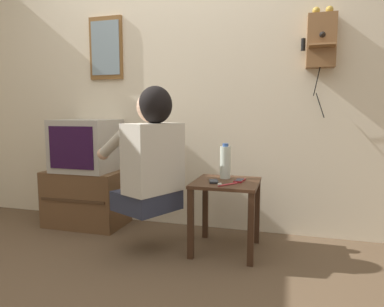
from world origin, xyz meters
name	(u,v)px	position (x,y,z in m)	size (l,w,h in m)	color
ground_plane	(112,284)	(0.00, 0.00, 0.00)	(14.00, 14.00, 0.00)	brown
wall_back	(175,81)	(0.00, 1.17, 1.27)	(6.80, 0.05, 2.55)	beige
side_table	(226,197)	(0.55, 0.68, 0.40)	(0.46, 0.47, 0.51)	#422819
person	(151,153)	(0.05, 0.50, 0.72)	(0.63, 0.59, 0.88)	#2D3347
tv_stand	(87,198)	(-0.75, 0.90, 0.25)	(0.68, 0.42, 0.49)	brown
television	(87,145)	(-0.73, 0.91, 0.71)	(0.50, 0.46, 0.45)	#ADA89E
wall_phone_antique	(321,40)	(1.18, 1.08, 1.53)	(0.25, 0.18, 0.81)	brown
framed_picture	(106,48)	(-0.64, 1.13, 1.57)	(0.32, 0.03, 0.55)	brown
cell_phone_held	(213,181)	(0.47, 0.62, 0.52)	(0.09, 0.14, 0.01)	black
cell_phone_spare	(239,180)	(0.64, 0.70, 0.52)	(0.08, 0.13, 0.01)	maroon
water_bottle	(225,162)	(0.52, 0.78, 0.64)	(0.08, 0.08, 0.26)	silver
toothbrush	(226,184)	(0.57, 0.54, 0.52)	(0.11, 0.14, 0.02)	#D83F4C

